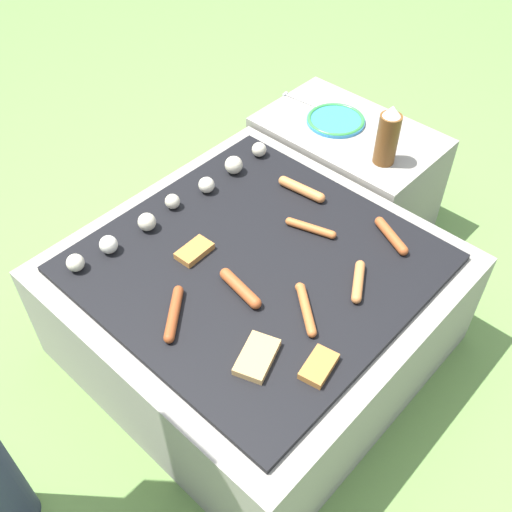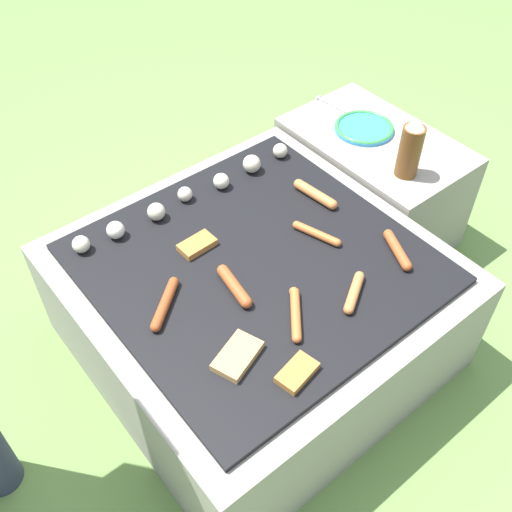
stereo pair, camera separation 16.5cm
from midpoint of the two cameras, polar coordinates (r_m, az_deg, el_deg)
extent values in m
plane|color=#608442|center=(1.97, 2.42, -8.50)|extent=(14.00, 14.00, 0.00)
cube|color=gray|center=(1.82, 2.60, -5.07)|extent=(0.97, 0.97, 0.38)
cube|color=black|center=(1.67, 2.82, -0.84)|extent=(0.85, 0.85, 0.02)
cube|color=gray|center=(2.28, 12.85, 6.73)|extent=(0.40, 0.64, 0.39)
cylinder|color=#A34C23|center=(1.58, 0.90, -3.04)|extent=(0.05, 0.13, 0.03)
sphere|color=#A34C23|center=(1.54, 2.13, -4.62)|extent=(0.03, 0.03, 0.03)
sphere|color=#A34C23|center=(1.61, -0.28, -1.54)|extent=(0.03, 0.03, 0.03)
cylinder|color=#B7602D|center=(1.74, 8.50, 1.98)|extent=(0.06, 0.14, 0.02)
sphere|color=#B7602D|center=(1.76, 6.57, 2.83)|extent=(0.02, 0.02, 0.02)
sphere|color=#B7602D|center=(1.72, 10.47, 1.10)|extent=(0.02, 0.02, 0.02)
cylinder|color=#C6753D|center=(1.60, 12.26, -3.57)|extent=(0.12, 0.09, 0.03)
sphere|color=#C6753D|center=(1.64, 12.67, -2.06)|extent=(0.03, 0.03, 0.03)
sphere|color=#C6753D|center=(1.56, 11.83, -5.17)|extent=(0.03, 0.03, 0.03)
cylinder|color=#B7602D|center=(1.53, 6.89, -5.67)|extent=(0.12, 0.13, 0.02)
sphere|color=#B7602D|center=(1.58, 6.68, -3.50)|extent=(0.02, 0.02, 0.02)
sphere|color=#B7602D|center=(1.49, 7.11, -7.97)|extent=(0.02, 0.02, 0.02)
cylinder|color=#93421E|center=(1.55, -5.68, -4.71)|extent=(0.14, 0.12, 0.03)
sphere|color=#93421E|center=(1.59, -4.93, -2.64)|extent=(0.03, 0.03, 0.03)
sphere|color=#93421E|center=(1.50, -6.47, -6.91)|extent=(0.03, 0.03, 0.03)
cylinder|color=#C6753D|center=(1.86, 8.19, 5.74)|extent=(0.05, 0.14, 0.03)
sphere|color=#C6753D|center=(1.83, 9.85, 4.73)|extent=(0.03, 0.03, 0.03)
sphere|color=#C6753D|center=(1.89, 6.58, 6.71)|extent=(0.03, 0.03, 0.03)
cylinder|color=#A34C23|center=(1.74, 15.98, 0.43)|extent=(0.08, 0.13, 0.03)
sphere|color=#A34C23|center=(1.70, 16.90, -1.09)|extent=(0.03, 0.03, 0.03)
sphere|color=#A34C23|center=(1.77, 15.10, 1.88)|extent=(0.03, 0.03, 0.03)
cube|color=tan|center=(1.45, 1.51, -9.68)|extent=(0.14, 0.11, 0.02)
cube|color=#B27033|center=(1.69, -2.88, 0.93)|extent=(0.11, 0.06, 0.02)
cube|color=#B27033|center=(1.43, 7.28, -11.16)|extent=(0.11, 0.08, 0.02)
sphere|color=beige|center=(1.72, -13.74, 0.95)|extent=(0.05, 0.05, 0.05)
sphere|color=silver|center=(1.74, -10.63, 2.31)|extent=(0.05, 0.05, 0.05)
sphere|color=beige|center=(1.78, -6.88, 4.09)|extent=(0.05, 0.05, 0.05)
sphere|color=beige|center=(1.84, -4.23, 5.78)|extent=(0.05, 0.05, 0.05)
sphere|color=beige|center=(1.88, -0.82, 7.04)|extent=(0.05, 0.05, 0.05)
sphere|color=beige|center=(1.94, 2.05, 8.67)|extent=(0.06, 0.06, 0.06)
sphere|color=beige|center=(2.01, 4.70, 9.87)|extent=(0.05, 0.05, 0.05)
cylinder|color=#338CCC|center=(2.19, 12.44, 11.70)|extent=(0.21, 0.21, 0.01)
torus|color=#338C3F|center=(2.19, 12.46, 11.80)|extent=(0.21, 0.21, 0.01)
cylinder|color=brown|center=(1.97, 16.83, 9.39)|extent=(0.07, 0.07, 0.17)
cone|color=white|center=(1.92, 17.50, 11.88)|extent=(0.06, 0.06, 0.04)
cylinder|color=silver|center=(2.29, 9.88, 13.67)|extent=(0.02, 0.19, 0.01)
cube|color=silver|center=(2.34, 8.02, 14.64)|extent=(0.02, 0.01, 0.01)
camera|label=1|loc=(0.08, -87.13, 2.98)|focal=42.00mm
camera|label=2|loc=(0.08, 92.87, -2.98)|focal=42.00mm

